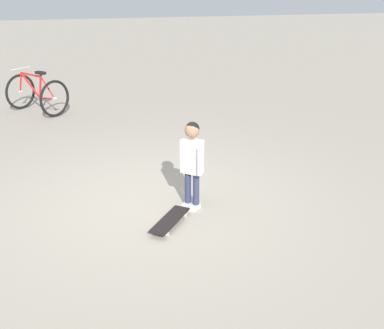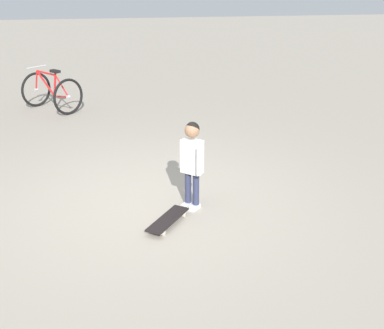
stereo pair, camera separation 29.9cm
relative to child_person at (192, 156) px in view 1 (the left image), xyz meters
name	(u,v)px [view 1 (the left image)]	position (x,y,z in m)	size (l,w,h in m)	color
ground_plane	(147,202)	(-0.51, 0.25, -0.66)	(50.00, 50.00, 0.00)	#9E9384
child_person	(192,156)	(0.00, 0.00, 0.00)	(0.28, 0.39, 1.06)	#2D3351
skateboard	(170,220)	(-0.34, -0.38, -0.60)	(0.55, 0.66, 0.07)	black
bicycle_near	(37,94)	(-2.07, 4.75, -0.28)	(1.25, 1.27, 0.85)	black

